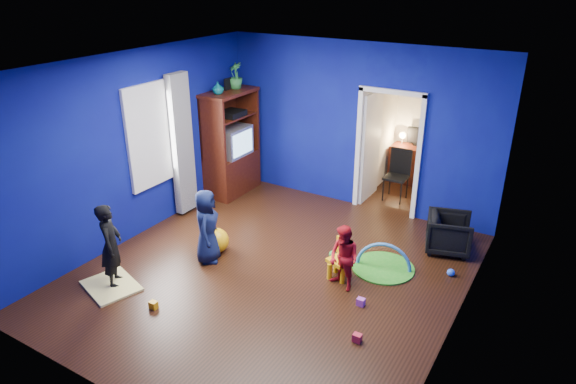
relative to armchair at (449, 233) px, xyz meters
The scene contains 33 objects.
floor 2.75m from the armchair, 135.72° to the right, with size 5.00×5.50×0.01m, color black.
ceiling 3.77m from the armchair, 135.72° to the right, with size 5.00×5.50×0.01m, color white.
wall_back 2.42m from the armchair, 156.71° to the left, with size 5.00×0.02×2.90m, color #090C6B.
wall_front 5.18m from the armchair, 112.78° to the right, with size 5.00×0.02×2.90m, color #090C6B.
wall_left 4.98m from the armchair, 156.82° to the right, with size 0.02×5.50×2.90m, color #090C6B.
wall_right 2.29m from the armchair, 74.09° to the right, with size 0.02×5.50×2.90m, color #090C6B.
alcove 2.39m from the armchair, 128.30° to the left, with size 1.00×1.75×2.50m, color silver, non-canonical shape.
armchair is the anchor object (origin of this frame).
child_black 4.89m from the armchair, 138.47° to the right, with size 0.43×0.28×1.19m, color black.
child_navy 3.63m from the armchair, 144.66° to the right, with size 0.55×0.36×1.12m, color #0F1537.
toddler_red 1.98m from the armchair, 118.63° to the right, with size 0.45×0.35×0.92m, color red.
vase 4.54m from the armchair, behind, with size 0.20×0.20×0.21m, color #0B565F.
potted_plant 4.60m from the armchair, behind, with size 0.26×0.26×0.47m, color #338C3D.
tv_armoire 4.23m from the armchair, behind, with size 0.58×1.14×1.96m, color #3E100A.
crt_tv 4.20m from the armchair, behind, with size 0.46×0.70×0.54m, color silver.
yellow_blanket 4.96m from the armchair, 137.60° to the right, with size 0.75×0.60×0.03m, color #F2E07A.
hopper_ball 3.53m from the armchair, 148.44° to the right, with size 0.38×0.38×0.38m, color yellow.
kid_chair 1.88m from the armchair, 125.58° to the right, with size 0.28×0.28×0.50m, color yellow.
play_mat 1.22m from the armchair, 123.06° to the right, with size 0.89×0.89×0.02m, color #449521.
toy_arch 1.22m from the armchair, 123.06° to the right, with size 0.80×0.80×0.05m, color #3F8CD8.
window_left 4.87m from the armchair, 160.67° to the right, with size 0.03×0.95×1.55m, color white.
curtain 4.54m from the armchair, 166.89° to the right, with size 0.14×0.42×2.40m, color slate.
doorway 1.77m from the armchair, 148.16° to the left, with size 1.16×0.10×2.10m, color white.
study_desk 2.72m from the armchair, 119.97° to the left, with size 0.88×0.44×0.75m, color #3D140A.
desk_monitor 2.89m from the armchair, 118.75° to the left, with size 0.40×0.05×0.32m, color black.
desk_lamp 2.98m from the armchair, 124.15° to the left, with size 0.14×0.14×0.14m, color #FFD88C.
folding_chair 1.95m from the armchair, 134.25° to the left, with size 0.40×0.40×0.92m, color black.
book_shelf 3.30m from the armchair, 118.85° to the left, with size 0.88×0.24×0.04m, color white.
toy_0 2.67m from the armchair, 97.06° to the right, with size 0.10×0.08×0.10m, color red.
toy_1 0.76m from the armchair, 70.70° to the right, with size 0.11×0.11×0.11m, color blue.
toy_2 4.41m from the armchair, 129.64° to the right, with size 0.10×0.08×0.10m, color #FFAC0D.
toy_3 1.80m from the armchair, 142.50° to the right, with size 0.11×0.11×0.11m, color green.
toy_4 2.07m from the armchair, 106.15° to the right, with size 0.10×0.08×0.10m, color #C248BA.
Camera 1 is at (3.39, -5.23, 3.99)m, focal length 32.00 mm.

